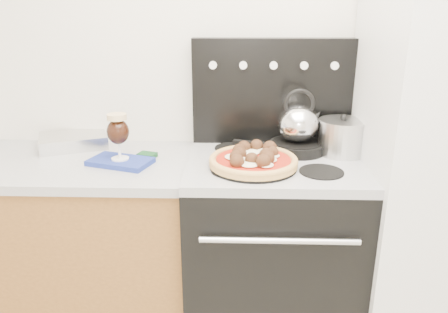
{
  "coord_description": "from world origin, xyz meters",
  "views": [
    {
      "loc": [
        -0.08,
        -0.64,
        1.56
      ],
      "look_at": [
        -0.14,
        1.05,
        0.98
      ],
      "focal_mm": 35.0,
      "sensor_mm": 36.0,
      "label": 1
    }
  ],
  "objects_px": {
    "stove_body": "(270,255)",
    "oven_mitt": "(120,162)",
    "beer_glass": "(118,137)",
    "tea_kettle": "(298,120)",
    "pizza": "(253,159)",
    "stock_pot": "(342,138)",
    "pizza_pan": "(253,166)",
    "skillet": "(297,147)",
    "base_cabinet": "(44,250)",
    "fridge": "(439,157)"
  },
  "relations": [
    {
      "from": "stove_body",
      "to": "oven_mitt",
      "type": "distance_m",
      "value": 0.83
    },
    {
      "from": "oven_mitt",
      "to": "beer_glass",
      "type": "height_order",
      "value": "beer_glass"
    },
    {
      "from": "oven_mitt",
      "to": "tea_kettle",
      "type": "distance_m",
      "value": 0.82
    },
    {
      "from": "pizza",
      "to": "stock_pot",
      "type": "xyz_separation_m",
      "value": [
        0.4,
        0.19,
        0.04
      ]
    },
    {
      "from": "stove_body",
      "to": "pizza_pan",
      "type": "bearing_deg",
      "value": -133.08
    },
    {
      "from": "skillet",
      "to": "base_cabinet",
      "type": "bearing_deg",
      "value": -175.83
    },
    {
      "from": "beer_glass",
      "to": "pizza_pan",
      "type": "height_order",
      "value": "beer_glass"
    },
    {
      "from": "base_cabinet",
      "to": "tea_kettle",
      "type": "xyz_separation_m",
      "value": [
        1.22,
        0.09,
        0.64
      ]
    },
    {
      "from": "fridge",
      "to": "pizza",
      "type": "bearing_deg",
      "value": -174.45
    },
    {
      "from": "beer_glass",
      "to": "pizza_pan",
      "type": "bearing_deg",
      "value": -7.59
    },
    {
      "from": "oven_mitt",
      "to": "pizza",
      "type": "xyz_separation_m",
      "value": [
        0.58,
        -0.08,
        0.05
      ]
    },
    {
      "from": "stove_body",
      "to": "stock_pot",
      "type": "distance_m",
      "value": 0.64
    },
    {
      "from": "base_cabinet",
      "to": "fridge",
      "type": "xyz_separation_m",
      "value": [
        1.8,
        -0.05,
        0.52
      ]
    },
    {
      "from": "pizza_pan",
      "to": "stock_pot",
      "type": "distance_m",
      "value": 0.45
    },
    {
      "from": "fridge",
      "to": "pizza_pan",
      "type": "xyz_separation_m",
      "value": [
        -0.8,
        -0.08,
        -0.02
      ]
    },
    {
      "from": "tea_kettle",
      "to": "beer_glass",
      "type": "bearing_deg",
      "value": 179.01
    },
    {
      "from": "pizza_pan",
      "to": "pizza",
      "type": "height_order",
      "value": "pizza"
    },
    {
      "from": "fridge",
      "to": "pizza",
      "type": "relative_size",
      "value": 5.17
    },
    {
      "from": "oven_mitt",
      "to": "tea_kettle",
      "type": "relative_size",
      "value": 1.3
    },
    {
      "from": "stove_body",
      "to": "tea_kettle",
      "type": "xyz_separation_m",
      "value": [
        0.11,
        0.11,
        0.63
      ]
    },
    {
      "from": "pizza",
      "to": "skillet",
      "type": "distance_m",
      "value": 0.3
    },
    {
      "from": "pizza",
      "to": "skillet",
      "type": "height_order",
      "value": "pizza"
    },
    {
      "from": "stove_body",
      "to": "oven_mitt",
      "type": "relative_size",
      "value": 3.28
    },
    {
      "from": "fridge",
      "to": "tea_kettle",
      "type": "relative_size",
      "value": 9.19
    },
    {
      "from": "stove_body",
      "to": "pizza_pan",
      "type": "distance_m",
      "value": 0.51
    },
    {
      "from": "oven_mitt",
      "to": "pizza_pan",
      "type": "bearing_deg",
      "value": -7.59
    },
    {
      "from": "fridge",
      "to": "beer_glass",
      "type": "xyz_separation_m",
      "value": [
        -1.38,
        0.0,
        0.08
      ]
    },
    {
      "from": "base_cabinet",
      "to": "oven_mitt",
      "type": "height_order",
      "value": "oven_mitt"
    },
    {
      "from": "stove_body",
      "to": "oven_mitt",
      "type": "height_order",
      "value": "oven_mitt"
    },
    {
      "from": "base_cabinet",
      "to": "fridge",
      "type": "distance_m",
      "value": 1.88
    },
    {
      "from": "stove_body",
      "to": "skillet",
      "type": "bearing_deg",
      "value": 45.35
    },
    {
      "from": "beer_glass",
      "to": "pizza",
      "type": "bearing_deg",
      "value": -7.59
    },
    {
      "from": "beer_glass",
      "to": "stock_pot",
      "type": "relative_size",
      "value": 1.01
    },
    {
      "from": "oven_mitt",
      "to": "skillet",
      "type": "relative_size",
      "value": 1.05
    },
    {
      "from": "beer_glass",
      "to": "skillet",
      "type": "height_order",
      "value": "beer_glass"
    },
    {
      "from": "oven_mitt",
      "to": "beer_glass",
      "type": "relative_size",
      "value": 1.29
    },
    {
      "from": "beer_glass",
      "to": "fridge",
      "type": "bearing_deg",
      "value": -0.01
    },
    {
      "from": "stove_body",
      "to": "beer_glass",
      "type": "relative_size",
      "value": 4.23
    },
    {
      "from": "oven_mitt",
      "to": "tea_kettle",
      "type": "bearing_deg",
      "value": 9.96
    },
    {
      "from": "skillet",
      "to": "tea_kettle",
      "type": "xyz_separation_m",
      "value": [
        0.0,
        0.0,
        0.13
      ]
    },
    {
      "from": "fridge",
      "to": "tea_kettle",
      "type": "distance_m",
      "value": 0.62
    },
    {
      "from": "base_cabinet",
      "to": "tea_kettle",
      "type": "relative_size",
      "value": 7.01
    },
    {
      "from": "oven_mitt",
      "to": "pizza",
      "type": "height_order",
      "value": "pizza"
    },
    {
      "from": "beer_glass",
      "to": "pizza_pan",
      "type": "distance_m",
      "value": 0.59
    },
    {
      "from": "stove_body",
      "to": "tea_kettle",
      "type": "distance_m",
      "value": 0.65
    },
    {
      "from": "base_cabinet",
      "to": "oven_mitt",
      "type": "distance_m",
      "value": 0.65
    },
    {
      "from": "oven_mitt",
      "to": "pizza",
      "type": "relative_size",
      "value": 0.73
    },
    {
      "from": "skillet",
      "to": "tea_kettle",
      "type": "relative_size",
      "value": 1.24
    },
    {
      "from": "base_cabinet",
      "to": "stock_pot",
      "type": "distance_m",
      "value": 1.52
    },
    {
      "from": "base_cabinet",
      "to": "pizza",
      "type": "xyz_separation_m",
      "value": [
        1.01,
        -0.13,
        0.53
      ]
    }
  ]
}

